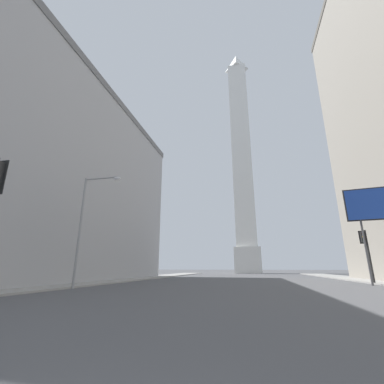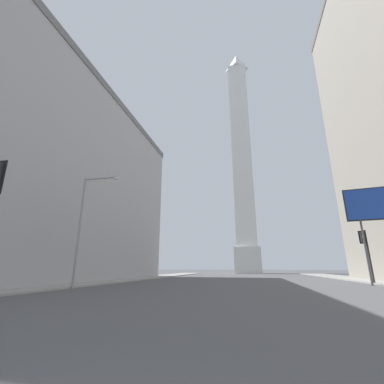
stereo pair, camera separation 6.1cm
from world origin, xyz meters
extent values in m
cube|color=gray|center=(-15.09, 26.86, 0.07)|extent=(5.00, 89.53, 0.15)
cube|color=#9E9EA0|center=(-27.60, 24.96, 11.67)|extent=(24.28, 40.44, 23.34)
cube|color=slate|center=(-27.60, 24.96, 23.79)|extent=(24.53, 40.85, 0.90)
cube|color=silver|center=(0.00, 74.61, 3.50)|extent=(7.17, 7.17, 6.99)
cube|color=white|center=(0.00, 74.61, 37.26)|extent=(5.74, 5.74, 60.53)
pyramid|color=white|center=(0.00, 74.61, 70.68)|extent=(5.74, 5.74, 6.31)
cylinder|color=black|center=(12.85, 29.17, 2.65)|extent=(0.18, 0.18, 5.30)
cylinder|color=#262626|center=(12.85, 29.17, 0.05)|extent=(0.40, 0.40, 0.10)
cube|color=black|center=(12.56, 29.17, 4.60)|extent=(0.34, 0.34, 1.10)
cube|color=black|center=(12.56, 29.35, 4.60)|extent=(0.58, 0.04, 1.32)
sphere|color=#410907|center=(12.56, 28.98, 4.94)|extent=(0.22, 0.22, 0.22)
sphere|color=yellow|center=(12.56, 28.98, 4.60)|extent=(0.22, 0.22, 0.22)
sphere|color=#073410|center=(12.56, 28.98, 4.26)|extent=(0.22, 0.22, 0.22)
cylinder|color=gray|center=(-12.50, 17.90, 4.57)|extent=(0.20, 0.20, 9.14)
cylinder|color=gray|center=(-11.00, 17.90, 8.99)|extent=(3.01, 0.12, 0.12)
sphere|color=gray|center=(-12.50, 17.90, 8.99)|extent=(0.20, 0.20, 0.20)
ellipsoid|color=silver|center=(-9.49, 17.90, 8.87)|extent=(0.64, 0.36, 0.26)
cylinder|color=#3F3F42|center=(11.87, 27.09, 3.03)|extent=(0.18, 0.18, 6.06)
camera|label=1|loc=(1.37, -0.77, 1.58)|focal=24.00mm
camera|label=2|loc=(1.43, -0.75, 1.58)|focal=24.00mm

